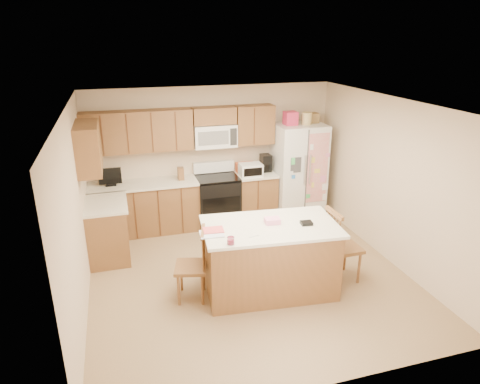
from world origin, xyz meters
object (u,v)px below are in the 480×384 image
object	(u,v)px
stove	(217,199)
island	(269,258)
windsor_chair_right	(342,247)
windsor_chair_back	(260,241)
windsor_chair_left	(193,266)
refrigerator	(298,170)

from	to	relation	value
stove	island	world-z (taller)	stove
stove	windsor_chair_right	bearing A→B (deg)	-62.64
stove	windsor_chair_back	size ratio (longest dim) A/B	1.17
island	windsor_chair_back	xyz separation A→B (m)	(0.06, 0.58, -0.04)
windsor_chair_left	windsor_chair_right	distance (m)	2.12
stove	windsor_chair_right	size ratio (longest dim) A/B	1.05
windsor_chair_right	refrigerator	bearing A→B (deg)	81.93
refrigerator	windsor_chair_back	xyz separation A→B (m)	(-1.35, -1.72, -0.47)
island	windsor_chair_right	size ratio (longest dim) A/B	1.76
stove	island	xyz separation A→B (m)	(0.16, -2.37, 0.02)
windsor_chair_back	stove	bearing A→B (deg)	96.94
windsor_chair_back	windsor_chair_left	bearing A→B (deg)	-156.20
island	windsor_chair_right	bearing A→B (deg)	-1.53
windsor_chair_back	windsor_chair_right	distance (m)	1.19
windsor_chair_left	windsor_chair_right	world-z (taller)	windsor_chair_right
island	refrigerator	bearing A→B (deg)	58.55
windsor_chair_left	windsor_chair_back	size ratio (longest dim) A/B	1.04
stove	windsor_chair_right	world-z (taller)	stove
stove	refrigerator	world-z (taller)	refrigerator
refrigerator	windsor_chair_back	distance (m)	2.24
windsor_chair_back	windsor_chair_right	bearing A→B (deg)	-30.83
stove	windsor_chair_back	xyz separation A→B (m)	(0.22, -1.79, -0.02)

